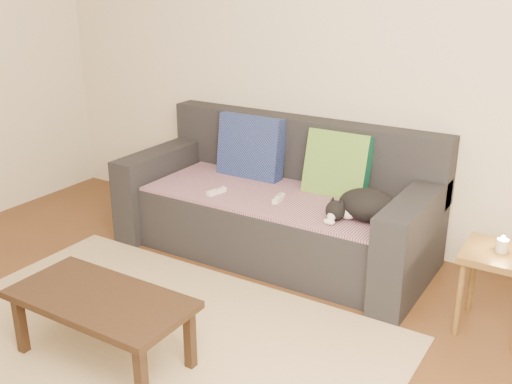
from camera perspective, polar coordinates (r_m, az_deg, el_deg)
ground at (r=3.13m, az=-12.95°, el=-15.95°), size 4.50×4.50×0.00m
back_wall at (r=4.20m, az=5.30°, el=13.03°), size 4.50×0.04×2.60m
sofa at (r=4.08m, az=2.15°, el=-1.51°), size 2.10×0.94×0.87m
throw_blanket at (r=3.96m, az=1.51°, el=-0.31°), size 1.66×0.74×0.02m
cushion_navy at (r=4.27m, az=-0.50°, el=4.05°), size 0.49×0.19×0.50m
cushion_green at (r=3.97m, az=7.77°, el=2.60°), size 0.43×0.21×0.44m
cat at (r=3.57m, az=10.36°, el=-1.31°), size 0.43×0.33×0.19m
wii_remote_a at (r=3.97m, az=-3.78°, el=0.04°), size 0.07×0.15×0.03m
wii_remote_b at (r=3.84m, az=2.16°, el=-0.63°), size 0.06×0.15×0.03m
side_table at (r=3.38m, az=22.14°, el=-6.55°), size 0.37×0.37×0.46m
candle at (r=3.33m, az=22.41°, el=-4.72°), size 0.06×0.06×0.09m
rug at (r=3.21m, az=-11.05°, el=-14.62°), size 2.50×1.80×0.01m
coffee_table at (r=3.02m, az=-14.57°, el=-10.33°), size 0.91×0.45×0.36m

